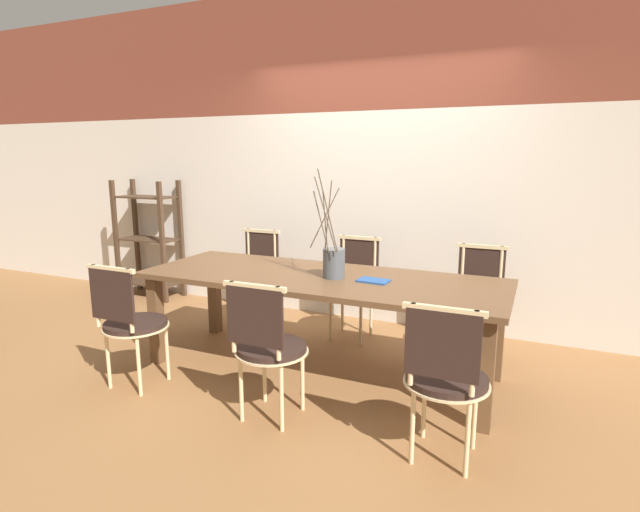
% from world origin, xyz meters
% --- Properties ---
extents(ground_plane, '(16.00, 16.00, 0.00)m').
position_xyz_m(ground_plane, '(0.00, 0.00, 0.00)').
color(ground_plane, olive).
extents(wall_rear, '(12.00, 0.06, 3.20)m').
position_xyz_m(wall_rear, '(0.00, 1.34, 1.60)').
color(wall_rear, beige).
rests_on(wall_rear, ground_plane).
extents(dining_table, '(2.70, 0.98, 0.75)m').
position_xyz_m(dining_table, '(0.00, 0.00, 0.66)').
color(dining_table, brown).
rests_on(dining_table, ground_plane).
extents(chair_near_leftend, '(0.46, 0.46, 0.91)m').
position_xyz_m(chair_near_leftend, '(-1.10, -0.79, 0.50)').
color(chair_near_leftend, black).
rests_on(chair_near_leftend, ground_plane).
extents(chair_near_left, '(0.46, 0.46, 0.91)m').
position_xyz_m(chair_near_left, '(0.01, -0.79, 0.50)').
color(chair_near_left, black).
rests_on(chair_near_left, ground_plane).
extents(chair_near_center, '(0.46, 0.46, 0.91)m').
position_xyz_m(chair_near_center, '(1.07, -0.79, 0.50)').
color(chair_near_center, black).
rests_on(chair_near_center, ground_plane).
extents(chair_far_leftend, '(0.46, 0.46, 0.91)m').
position_xyz_m(chair_far_leftend, '(-1.05, 0.79, 0.50)').
color(chair_far_leftend, black).
rests_on(chair_far_leftend, ground_plane).
extents(chair_far_left, '(0.46, 0.46, 0.91)m').
position_xyz_m(chair_far_left, '(-0.03, 0.79, 0.50)').
color(chair_far_left, black).
rests_on(chair_far_left, ground_plane).
extents(chair_far_center, '(0.46, 0.46, 0.91)m').
position_xyz_m(chair_far_center, '(1.04, 0.79, 0.50)').
color(chair_far_center, black).
rests_on(chair_far_center, ground_plane).
extents(vase_centerpiece, '(0.26, 0.34, 0.79)m').
position_xyz_m(vase_centerpiece, '(0.11, -0.01, 0.86)').
color(vase_centerpiece, '#4C5156').
rests_on(vase_centerpiece, dining_table).
extents(book_stack, '(0.23, 0.16, 0.01)m').
position_xyz_m(book_stack, '(0.42, -0.00, 0.75)').
color(book_stack, '#234C8C').
rests_on(book_stack, dining_table).
extents(shelving_rack, '(0.72, 0.36, 1.35)m').
position_xyz_m(shelving_rack, '(-2.66, 1.09, 0.67)').
color(shelving_rack, '#422D1E').
rests_on(shelving_rack, ground_plane).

